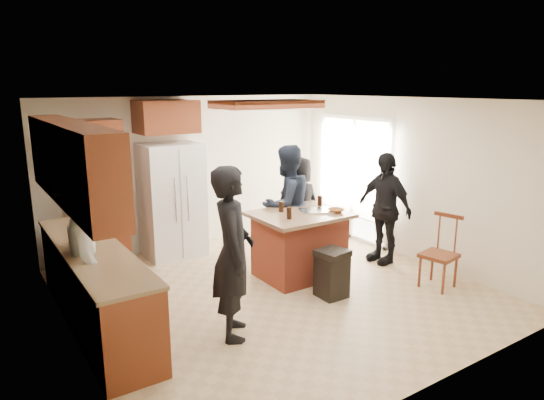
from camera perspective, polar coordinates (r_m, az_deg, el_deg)
room_shell at (r=10.32m, az=15.69°, el=2.77°), size 8.00×5.20×5.00m
person_front_left at (r=5.17m, az=-4.64°, el=-6.24°), size 0.76×0.84×1.88m
person_behind_left at (r=7.35m, az=1.73°, el=-0.53°), size 0.94×0.65×1.81m
person_behind_right at (r=7.63m, az=3.03°, el=-0.81°), size 0.82×0.57×1.61m
person_side_right at (r=7.56m, az=13.04°, el=-0.90°), size 0.53×1.01×1.71m
person_counter at (r=5.65m, az=-20.47°, el=-5.51°), size 0.65×1.23×1.85m
left_cabinetry at (r=5.74m, az=-20.96°, el=-4.94°), size 0.64×3.00×2.30m
back_wall_units at (r=7.55m, az=-17.59°, el=2.88°), size 1.80×0.60×2.45m
refrigerator at (r=7.82m, az=-11.67°, el=-0.02°), size 0.90×0.76×1.80m
kitchen_island at (r=6.91m, az=3.24°, el=-5.19°), size 1.28×1.03×0.93m
island_items at (r=6.86m, az=5.33°, el=-1.11°), size 0.90×0.60×0.15m
trash_bin at (r=6.34m, az=7.05°, el=-8.53°), size 0.41×0.41×0.63m
spindle_chair at (r=6.91m, az=19.12°, el=-6.13°), size 0.49×0.49×0.99m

